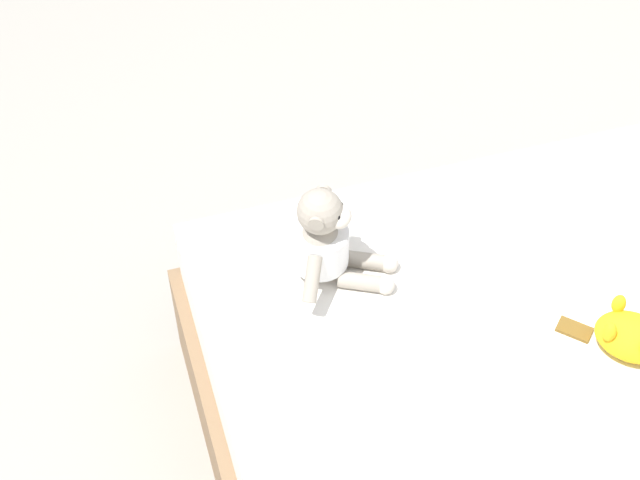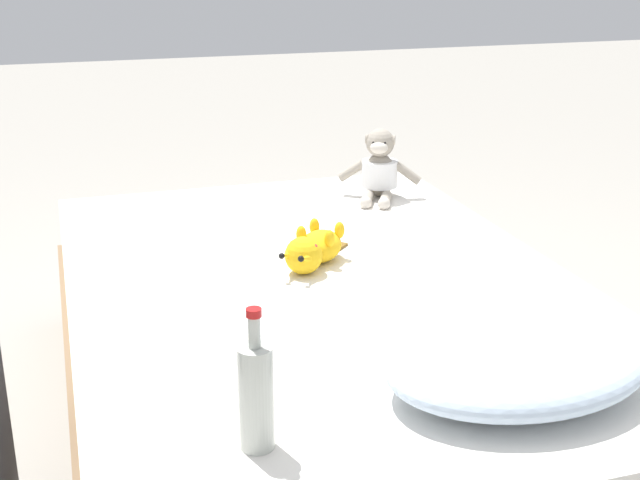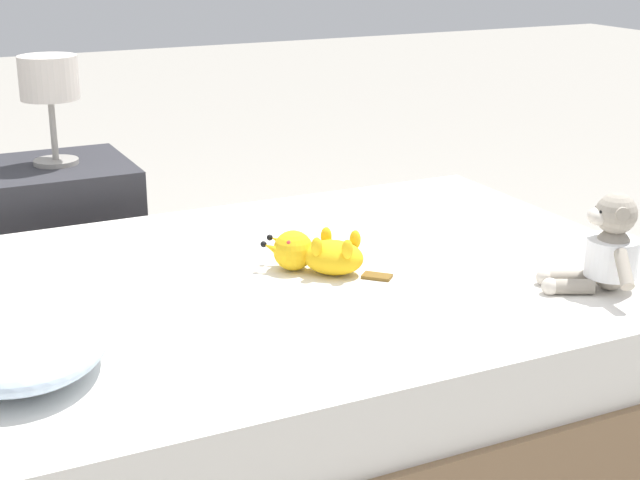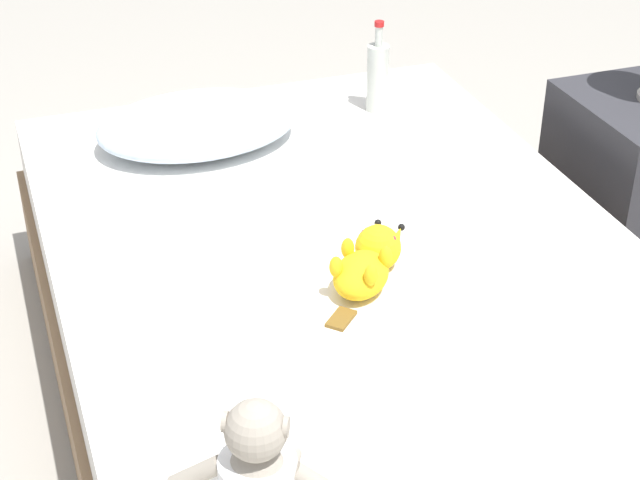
% 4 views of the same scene
% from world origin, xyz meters
% --- Properties ---
extents(ground_plane, '(16.00, 16.00, 0.00)m').
position_xyz_m(ground_plane, '(0.00, 0.00, 0.00)').
color(ground_plane, '#9E998E').
extents(bed, '(1.32, 1.97, 0.46)m').
position_xyz_m(bed, '(0.00, 0.00, 0.23)').
color(bed, '#846647').
rests_on(bed, ground_plane).
extents(pillow, '(0.55, 0.40, 0.11)m').
position_xyz_m(pillow, '(-0.19, 0.65, 0.52)').
color(pillow, silver).
rests_on(pillow, bed).
extents(plush_monkey, '(0.27, 0.25, 0.24)m').
position_xyz_m(plush_monkey, '(-0.41, -0.67, 0.56)').
color(plush_monkey, '#9E9384').
rests_on(plush_monkey, bed).
extents(plush_yellow_creature, '(0.26, 0.28, 0.10)m').
position_xyz_m(plush_yellow_creature, '(-0.00, -0.11, 0.51)').
color(plush_yellow_creature, yellow).
rests_on(plush_yellow_creature, bed).
extents(glass_bottle, '(0.06, 0.06, 0.26)m').
position_xyz_m(glass_bottle, '(0.34, 0.69, 0.56)').
color(glass_bottle, '#B7BCB2').
rests_on(glass_bottle, bed).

